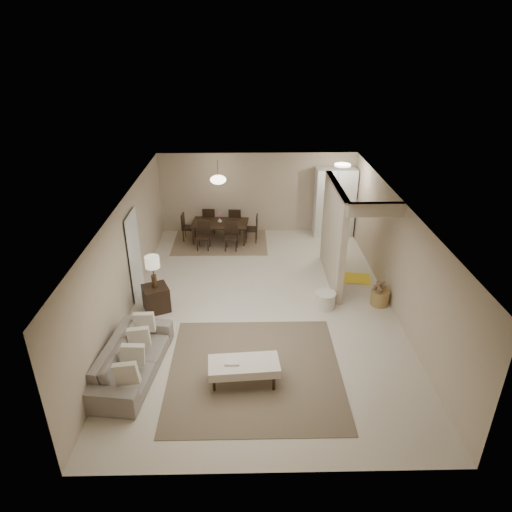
{
  "coord_description": "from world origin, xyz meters",
  "views": [
    {
      "loc": [
        -0.31,
        -9.02,
        5.7
      ],
      "look_at": [
        -0.12,
        0.47,
        1.05
      ],
      "focal_mm": 32.0,
      "sensor_mm": 36.0,
      "label": 1
    }
  ],
  "objects_px": {
    "round_pouf": "(325,300)",
    "dining_table": "(220,232)",
    "ottoman_bench": "(244,366)",
    "pantry_cabinet": "(334,202)",
    "sofa": "(132,358)",
    "wicker_basket": "(380,298)",
    "side_table": "(156,298)"
  },
  "relations": [
    {
      "from": "pantry_cabinet",
      "to": "wicker_basket",
      "type": "relative_size",
      "value": 5.03
    },
    {
      "from": "pantry_cabinet",
      "to": "sofa",
      "type": "distance_m",
      "value": 8.07
    },
    {
      "from": "sofa",
      "to": "ottoman_bench",
      "type": "relative_size",
      "value": 1.76
    },
    {
      "from": "side_table",
      "to": "wicker_basket",
      "type": "xyz_separation_m",
      "value": [
        5.15,
        0.12,
        -0.12
      ]
    },
    {
      "from": "dining_table",
      "to": "sofa",
      "type": "bearing_deg",
      "value": -97.7
    },
    {
      "from": "pantry_cabinet",
      "to": "wicker_basket",
      "type": "distance_m",
      "value": 4.26
    },
    {
      "from": "wicker_basket",
      "to": "sofa",
      "type": "bearing_deg",
      "value": -156.18
    },
    {
      "from": "ottoman_bench",
      "to": "dining_table",
      "type": "bearing_deg",
      "value": 92.58
    },
    {
      "from": "pantry_cabinet",
      "to": "wicker_basket",
      "type": "bearing_deg",
      "value": -84.49
    },
    {
      "from": "sofa",
      "to": "wicker_basket",
      "type": "distance_m",
      "value": 5.69
    },
    {
      "from": "sofa",
      "to": "side_table",
      "type": "xyz_separation_m",
      "value": [
        0.05,
        2.17,
        -0.04
      ]
    },
    {
      "from": "pantry_cabinet",
      "to": "ottoman_bench",
      "type": "xyz_separation_m",
      "value": [
        -2.75,
        -6.75,
        -0.69
      ]
    },
    {
      "from": "pantry_cabinet",
      "to": "side_table",
      "type": "height_order",
      "value": "pantry_cabinet"
    },
    {
      "from": "ottoman_bench",
      "to": "wicker_basket",
      "type": "height_order",
      "value": "ottoman_bench"
    },
    {
      "from": "pantry_cabinet",
      "to": "round_pouf",
      "type": "distance_m",
      "value": 4.43
    },
    {
      "from": "round_pouf",
      "to": "wicker_basket",
      "type": "bearing_deg",
      "value": 4.42
    },
    {
      "from": "side_table",
      "to": "round_pouf",
      "type": "bearing_deg",
      "value": 0.3
    },
    {
      "from": "pantry_cabinet",
      "to": "side_table",
      "type": "xyz_separation_m",
      "value": [
        -4.75,
        -4.27,
        -0.76
      ]
    },
    {
      "from": "dining_table",
      "to": "side_table",
      "type": "bearing_deg",
      "value": -103.6
    },
    {
      "from": "round_pouf",
      "to": "sofa",
      "type": "bearing_deg",
      "value": -150.67
    },
    {
      "from": "round_pouf",
      "to": "dining_table",
      "type": "relative_size",
      "value": 0.29
    },
    {
      "from": "side_table",
      "to": "sofa",
      "type": "bearing_deg",
      "value": -91.32
    },
    {
      "from": "pantry_cabinet",
      "to": "wicker_basket",
      "type": "xyz_separation_m",
      "value": [
        0.4,
        -4.15,
        -0.87
      ]
    },
    {
      "from": "sofa",
      "to": "wicker_basket",
      "type": "xyz_separation_m",
      "value": [
        5.2,
        2.3,
        -0.16
      ]
    },
    {
      "from": "sofa",
      "to": "wicker_basket",
      "type": "bearing_deg",
      "value": -58.53
    },
    {
      "from": "pantry_cabinet",
      "to": "side_table",
      "type": "relative_size",
      "value": 3.57
    },
    {
      "from": "ottoman_bench",
      "to": "round_pouf",
      "type": "relative_size",
      "value": 2.72
    },
    {
      "from": "sofa",
      "to": "ottoman_bench",
      "type": "bearing_deg",
      "value": -90.67
    },
    {
      "from": "round_pouf",
      "to": "dining_table",
      "type": "bearing_deg",
      "value": 124.4
    },
    {
      "from": "pantry_cabinet",
      "to": "round_pouf",
      "type": "bearing_deg",
      "value": -101.87
    },
    {
      "from": "pantry_cabinet",
      "to": "dining_table",
      "type": "relative_size",
      "value": 1.25
    },
    {
      "from": "side_table",
      "to": "dining_table",
      "type": "xyz_separation_m",
      "value": [
        1.26,
        3.82,
        0.0
      ]
    }
  ]
}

